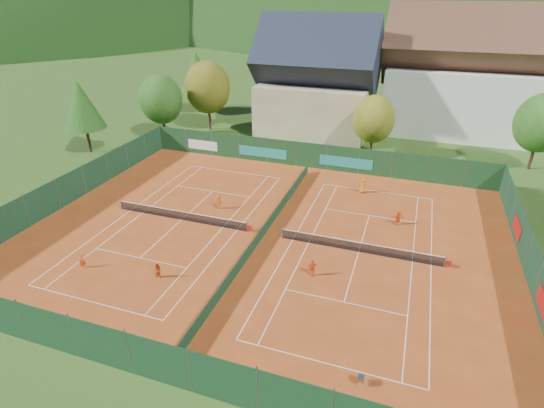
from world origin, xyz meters
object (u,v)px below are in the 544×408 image
(chalet, at_px, (317,85))
(player_left_far, at_px, (219,202))
(player_left_mid, at_px, (158,271))
(player_right_far_b, at_px, (398,218))
(hotel_block_a, at_px, (462,80))
(ball_hopper, at_px, (361,378))
(player_right_near, at_px, (312,268))
(player_right_far_a, at_px, (363,186))
(player_left_near, at_px, (82,261))

(chalet, xyz_separation_m, player_left_far, (-2.71, -26.84, -5.89))
(player_left_mid, distance_m, player_right_far_b, 20.87)
(player_left_mid, xyz_separation_m, player_right_far_b, (15.75, 13.69, 0.02))
(hotel_block_a, height_order, player_right_far_b, hotel_block_a)
(player_left_mid, bearing_deg, ball_hopper, -12.43)
(player_left_mid, xyz_separation_m, player_right_near, (10.43, 3.90, 0.07))
(player_left_far, height_order, player_right_near, player_left_far)
(hotel_block_a, bearing_deg, player_right_near, -104.98)
(player_right_near, distance_m, player_right_far_a, 15.42)
(player_right_near, bearing_deg, ball_hopper, -87.41)
(ball_hopper, height_order, player_left_near, player_left_near)
(player_left_far, height_order, player_right_far_b, player_left_far)
(hotel_block_a, xyz_separation_m, player_right_far_b, (-5.44, -30.45, -6.72))
(chalet, height_order, ball_hopper, chalet)
(player_right_far_a, xyz_separation_m, player_right_far_b, (3.91, -5.56, -0.13))
(player_right_far_a, relative_size, player_right_far_b, 1.20)
(player_left_mid, xyz_separation_m, player_right_far_a, (11.84, 19.26, 0.16))
(hotel_block_a, bearing_deg, ball_hopper, -97.00)
(player_left_far, height_order, player_right_far_a, player_right_far_a)
(hotel_block_a, distance_m, player_left_near, 52.92)
(ball_hopper, relative_size, player_left_mid, 0.63)
(ball_hopper, distance_m, player_right_far_b, 18.29)
(player_left_mid, bearing_deg, player_right_far_b, 45.36)
(player_left_mid, distance_m, player_right_near, 11.14)
(player_left_far, bearing_deg, player_right_far_a, -152.38)
(ball_hopper, height_order, player_right_far_b, player_right_far_b)
(ball_hopper, distance_m, player_left_mid, 15.89)
(player_left_near, bearing_deg, hotel_block_a, 19.22)
(player_left_near, relative_size, player_right_far_a, 0.76)
(chalet, distance_m, player_left_mid, 38.67)
(player_left_mid, height_order, player_right_far_b, player_right_far_b)
(player_left_far, bearing_deg, ball_hopper, 129.59)
(hotel_block_a, bearing_deg, player_left_far, -123.47)
(player_left_far, bearing_deg, player_right_far_b, -176.77)
(chalet, bearing_deg, player_right_near, -76.48)
(hotel_block_a, bearing_deg, player_right_far_a, -110.59)
(player_left_near, xyz_separation_m, player_left_mid, (6.05, 0.72, 0.04))
(player_left_near, relative_size, player_left_mid, 0.94)
(ball_hopper, bearing_deg, chalet, 106.95)
(ball_hopper, bearing_deg, player_left_far, 134.71)
(hotel_block_a, distance_m, player_left_far, 39.93)
(player_right_far_a, bearing_deg, player_right_near, 72.48)
(player_right_far_a, height_order, player_right_far_b, player_right_far_a)
(ball_hopper, distance_m, player_right_far_a, 24.08)
(ball_hopper, bearing_deg, player_right_far_a, 98.04)
(player_left_near, bearing_deg, player_right_far_b, -6.04)
(chalet, distance_m, ball_hopper, 45.08)
(ball_hopper, bearing_deg, player_left_near, 169.68)
(chalet, distance_m, player_right_near, 35.71)
(hotel_block_a, height_order, ball_hopper, hotel_block_a)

